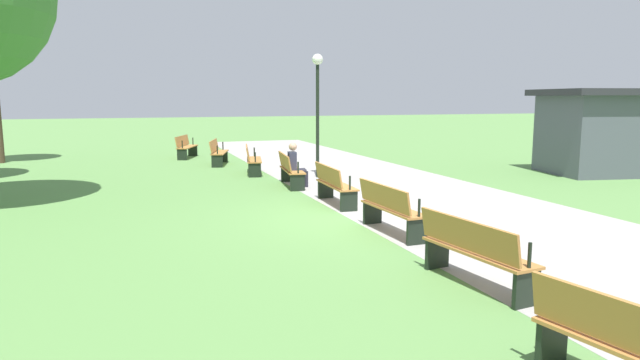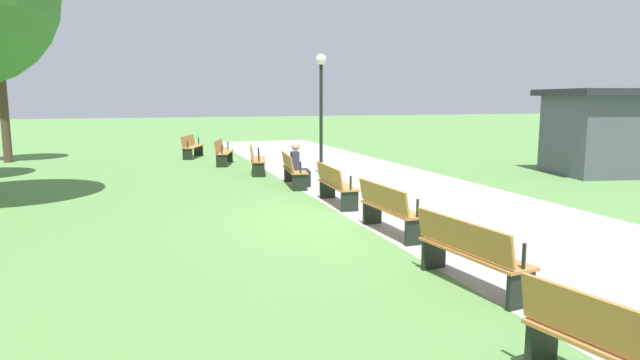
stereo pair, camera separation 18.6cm
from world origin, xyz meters
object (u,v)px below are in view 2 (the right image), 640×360
bench_1 (223,151)px  person_seated (298,163)px  lamp_post (321,91)px  kiosk (603,131)px  bench_3 (292,169)px  bench_0 (191,146)px  bench_5 (389,208)px  bench_2 (256,159)px  bench_4 (335,184)px  bench_7 (629,354)px  bench_6 (469,251)px

bench_1 → person_seated: (5.63, 1.22, 0.16)m
lamp_post → kiosk: lamp_post is taller
bench_3 → lamp_post: bearing=144.1°
bench_0 → bench_5: 13.89m
lamp_post → bench_2: bearing=-129.2°
bench_5 → lamp_post: (-6.95, 1.05, 2.10)m
bench_0 → bench_4: bearing=31.8°
bench_1 → bench_4: (8.27, 1.32, 0.00)m
bench_5 → bench_7: 5.59m
bench_4 → person_seated: person_seated is taller
bench_6 → lamp_post: (-9.74, 1.27, 2.10)m
bench_7 → lamp_post: lamp_post is taller
bench_2 → bench_6: 11.14m
bench_5 → bench_3: bearing=180.0°
bench_4 → kiosk: kiosk is taller
bench_3 → bench_5: 5.59m
bench_2 → bench_4: 5.59m
bench_4 → kiosk: bearing=104.3°
bench_0 → bench_6: bearing=27.3°
person_seated → bench_5: bearing=7.8°
bench_0 → bench_6: (16.51, 1.97, 0.00)m
bench_7 → person_seated: person_seated is taller
person_seated → lamp_post: size_ratio=0.33×
bench_1 → kiosk: bearing=76.1°
person_seated → kiosk: bearing=93.2°
bench_2 → bench_5: bearing=15.9°
bench_3 → lamp_post: lamp_post is taller
bench_1 → bench_6: size_ratio=1.01×
bench_5 → bench_4: bearing=177.7°
bench_2 → kiosk: kiosk is taller
bench_2 → bench_7: size_ratio=1.00×
bench_4 → bench_2: bearing=-170.9°
bench_5 → person_seated: bearing=178.7°
bench_2 → bench_5: (8.35, 0.66, 0.00)m
bench_1 → bench_5: 11.14m
bench_0 → bench_6: 16.63m
bench_1 → lamp_post: lamp_post is taller
bench_5 → bench_7: bearing=-9.1°
bench_3 → bench_4: size_ratio=1.02×
bench_2 → bench_3: 2.80m
bench_5 → person_seated: size_ratio=1.46×
bench_4 → bench_6: 5.59m
bench_0 → bench_1: 2.80m
bench_0 → lamp_post: (6.77, 3.24, 2.10)m
bench_1 → bench_5: size_ratio=1.03×
bench_5 → bench_1: bearing=-175.5°
bench_5 → lamp_post: 7.34m
bench_3 → kiosk: size_ratio=0.47×
bench_1 → bench_5: (11.06, 1.32, 0.00)m
lamp_post → bench_0: bearing=-154.4°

